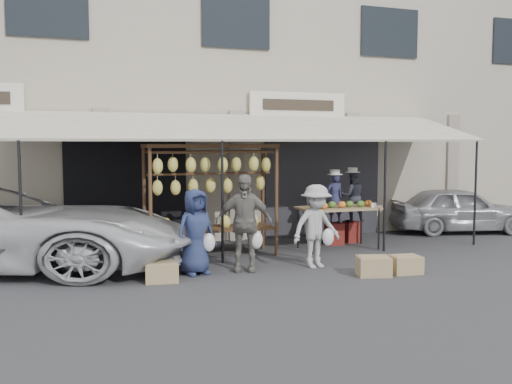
{
  "coord_description": "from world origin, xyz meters",
  "views": [
    {
      "loc": [
        -3.9,
        -9.08,
        2.24
      ],
      "look_at": [
        -0.25,
        1.4,
        1.3
      ],
      "focal_mm": 40.0,
      "sensor_mm": 36.0,
      "label": 1
    }
  ],
  "objects_px": {
    "produce_table": "(339,208)",
    "customer_right": "(316,226)",
    "sedan": "(459,209)",
    "vendor_right": "(352,196)",
    "banana_rack": "(211,178)",
    "crate_near_b": "(405,265)",
    "customer_left": "(196,232)",
    "crate_near_a": "(374,266)",
    "customer_mid": "(244,223)",
    "vendor_left": "(335,198)",
    "crate_far": "(162,272)"
  },
  "relations": [
    {
      "from": "produce_table",
      "to": "customer_right",
      "type": "relative_size",
      "value": 1.13
    },
    {
      "from": "customer_right",
      "to": "sedan",
      "type": "xyz_separation_m",
      "value": [
        5.19,
        2.54,
        -0.17
      ]
    },
    {
      "from": "produce_table",
      "to": "vendor_right",
      "type": "distance_m",
      "value": 0.98
    },
    {
      "from": "banana_rack",
      "to": "crate_near_b",
      "type": "relative_size",
      "value": 5.11
    },
    {
      "from": "customer_left",
      "to": "crate_near_a",
      "type": "xyz_separation_m",
      "value": [
        2.83,
        -1.1,
        -0.58
      ]
    },
    {
      "from": "produce_table",
      "to": "crate_near_b",
      "type": "height_order",
      "value": "produce_table"
    },
    {
      "from": "banana_rack",
      "to": "customer_mid",
      "type": "relative_size",
      "value": 1.52
    },
    {
      "from": "vendor_left",
      "to": "customer_left",
      "type": "height_order",
      "value": "vendor_left"
    },
    {
      "from": "produce_table",
      "to": "customer_mid",
      "type": "height_order",
      "value": "customer_mid"
    },
    {
      "from": "crate_near_a",
      "to": "banana_rack",
      "type": "bearing_deg",
      "value": 130.92
    },
    {
      "from": "crate_near_b",
      "to": "sedan",
      "type": "height_order",
      "value": "sedan"
    },
    {
      "from": "vendor_left",
      "to": "crate_near_b",
      "type": "distance_m",
      "value": 3.1
    },
    {
      "from": "customer_left",
      "to": "sedan",
      "type": "distance_m",
      "value": 7.75
    },
    {
      "from": "banana_rack",
      "to": "crate_near_a",
      "type": "bearing_deg",
      "value": -49.08
    },
    {
      "from": "customer_left",
      "to": "crate_near_b",
      "type": "relative_size",
      "value": 2.9
    },
    {
      "from": "customer_mid",
      "to": "crate_far",
      "type": "height_order",
      "value": "customer_mid"
    },
    {
      "from": "banana_rack",
      "to": "sedan",
      "type": "xyz_separation_m",
      "value": [
        6.72,
        0.95,
        -0.99
      ]
    },
    {
      "from": "banana_rack",
      "to": "crate_near_a",
      "type": "distance_m",
      "value": 3.62
    },
    {
      "from": "produce_table",
      "to": "sedan",
      "type": "bearing_deg",
      "value": 14.98
    },
    {
      "from": "banana_rack",
      "to": "crate_near_b",
      "type": "xyz_separation_m",
      "value": [
        2.8,
        -2.54,
        -1.42
      ]
    },
    {
      "from": "vendor_left",
      "to": "crate_near_a",
      "type": "height_order",
      "value": "vendor_left"
    },
    {
      "from": "vendor_left",
      "to": "crate_near_a",
      "type": "xyz_separation_m",
      "value": [
        -0.75,
        -2.94,
        -0.88
      ]
    },
    {
      "from": "vendor_left",
      "to": "customer_mid",
      "type": "distance_m",
      "value": 3.3
    },
    {
      "from": "crate_near_a",
      "to": "sedan",
      "type": "xyz_separation_m",
      "value": [
        4.54,
        3.47,
        0.42
      ]
    },
    {
      "from": "vendor_left",
      "to": "crate_near_b",
      "type": "height_order",
      "value": "vendor_left"
    },
    {
      "from": "crate_near_b",
      "to": "sedan",
      "type": "distance_m",
      "value": 5.27
    },
    {
      "from": "vendor_left",
      "to": "produce_table",
      "type": "bearing_deg",
      "value": 72.23
    },
    {
      "from": "crate_far",
      "to": "customer_left",
      "type": "bearing_deg",
      "value": 27.09
    },
    {
      "from": "crate_near_a",
      "to": "sedan",
      "type": "bearing_deg",
      "value": 37.39
    },
    {
      "from": "crate_far",
      "to": "sedan",
      "type": "bearing_deg",
      "value": 18.64
    },
    {
      "from": "produce_table",
      "to": "customer_right",
      "type": "bearing_deg",
      "value": -129.82
    },
    {
      "from": "crate_near_b",
      "to": "crate_far",
      "type": "distance_m",
      "value": 4.17
    },
    {
      "from": "customer_right",
      "to": "banana_rack",
      "type": "bearing_deg",
      "value": 123.73
    },
    {
      "from": "vendor_right",
      "to": "customer_mid",
      "type": "height_order",
      "value": "customer_mid"
    },
    {
      "from": "customer_left",
      "to": "customer_right",
      "type": "bearing_deg",
      "value": -21.11
    },
    {
      "from": "vendor_right",
      "to": "crate_near_b",
      "type": "distance_m",
      "value": 3.31
    },
    {
      "from": "produce_table",
      "to": "customer_right",
      "type": "xyz_separation_m",
      "value": [
        -1.24,
        -1.49,
        -0.12
      ]
    },
    {
      "from": "vendor_right",
      "to": "crate_near_b",
      "type": "xyz_separation_m",
      "value": [
        -0.66,
        -3.12,
        -0.9
      ]
    },
    {
      "from": "vendor_right",
      "to": "crate_near_a",
      "type": "relative_size",
      "value": 2.14
    },
    {
      "from": "customer_mid",
      "to": "customer_right",
      "type": "height_order",
      "value": "customer_mid"
    },
    {
      "from": "customer_left",
      "to": "vendor_right",
      "type": "bearing_deg",
      "value": 9.28
    },
    {
      "from": "produce_table",
      "to": "vendor_left",
      "type": "bearing_deg",
      "value": 73.2
    },
    {
      "from": "customer_left",
      "to": "crate_far",
      "type": "bearing_deg",
      "value": -169.58
    },
    {
      "from": "vendor_right",
      "to": "crate_near_b",
      "type": "height_order",
      "value": "vendor_right"
    },
    {
      "from": "customer_left",
      "to": "customer_mid",
      "type": "height_order",
      "value": "customer_mid"
    },
    {
      "from": "crate_near_a",
      "to": "sedan",
      "type": "relative_size",
      "value": 0.16
    },
    {
      "from": "vendor_right",
      "to": "crate_far",
      "type": "bearing_deg",
      "value": 37.34
    },
    {
      "from": "banana_rack",
      "to": "crate_near_a",
      "type": "xyz_separation_m",
      "value": [
        2.18,
        -2.52,
        -1.41
      ]
    },
    {
      "from": "banana_rack",
      "to": "sedan",
      "type": "distance_m",
      "value": 6.86
    },
    {
      "from": "customer_right",
      "to": "vendor_right",
      "type": "bearing_deg",
      "value": 38.2
    }
  ]
}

